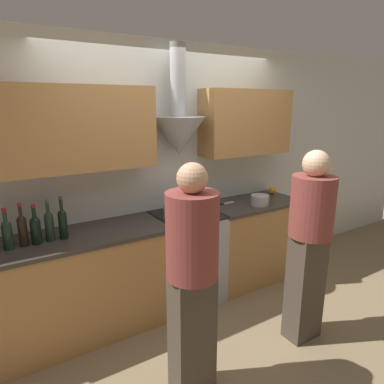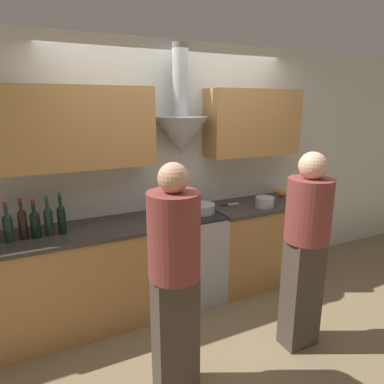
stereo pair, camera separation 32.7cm
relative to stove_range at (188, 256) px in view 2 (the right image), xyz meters
The scene contains 17 objects.
ground_plane 0.57m from the stove_range, 90.00° to the right, with size 12.00×12.00×0.00m, color #847051.
wall_back 1.04m from the stove_range, 107.64° to the left, with size 8.40×0.53×2.60m.
counter_left 1.09m from the stove_range, behind, with size 1.57×0.62×0.93m.
counter_right 0.85m from the stove_range, ahead, with size 1.10×0.62×0.93m.
stove_range is the anchor object (origin of this frame).
wine_bottle_2 1.69m from the stove_range, behind, with size 0.07×0.07×0.32m.
wine_bottle_3 1.59m from the stove_range, behind, with size 0.07×0.07×0.34m.
wine_bottle_4 1.51m from the stove_range, behind, with size 0.08×0.08×0.32m.
wine_bottle_5 1.42m from the stove_range, behind, with size 0.07×0.07×0.34m.
wine_bottle_6 1.33m from the stove_range, behind, with size 0.07×0.07×0.36m.
stock_pot 0.56m from the stove_range, 164.92° to the right, with size 0.24×0.24×0.16m.
mixing_bowl 0.53m from the stove_range, ahead, with size 0.28×0.28×0.09m.
orange_fruit 1.39m from the stove_range, ahead, with size 0.09×0.09×0.09m.
saucepan 1.00m from the stove_range, 10.02° to the right, with size 0.20×0.20×0.11m.
chefs_knife 0.73m from the stove_range, ahead, with size 0.22×0.04×0.01m.
person_foreground_left 1.30m from the stove_range, 119.17° to the right, with size 0.34×0.34×1.66m.
person_foreground_right 1.28m from the stove_range, 63.07° to the right, with size 0.35×0.35×1.66m.
Camera 2 is at (-1.38, -2.63, 2.01)m, focal length 32.00 mm.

